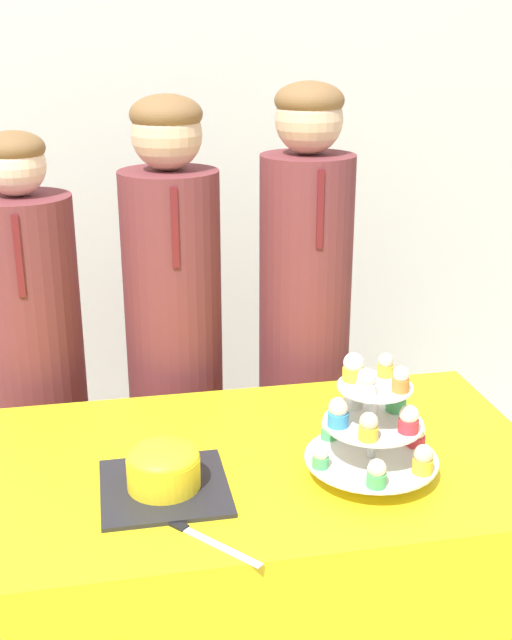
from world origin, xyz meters
TOP-DOWN VIEW (x-y plane):
  - wall_back at (0.00, 1.81)m, footprint 9.00×0.06m
  - table at (0.00, 0.38)m, footprint 1.57×0.77m
  - round_cake at (-0.10, 0.29)m, footprint 0.27×0.27m
  - cake_knife at (-0.07, 0.12)m, footprint 0.19×0.22m
  - cupcake_stand at (0.35, 0.26)m, footprint 0.30×0.30m
  - student_0 at (-0.42, 1.01)m, footprint 0.29×0.29m
  - student_1 at (-0.01, 1.01)m, footprint 0.29×0.29m
  - student_2 at (0.39, 1.01)m, footprint 0.28×0.28m

SIDE VIEW (x-z plane):
  - table at x=0.00m, z-range 0.00..0.77m
  - student_0 at x=-0.42m, z-range -0.04..1.41m
  - student_1 at x=-0.01m, z-range -0.03..1.52m
  - student_2 at x=0.39m, z-range -0.02..1.55m
  - cake_knife at x=-0.07m, z-range 0.76..0.77m
  - round_cake at x=-0.10m, z-range 0.76..0.87m
  - cupcake_stand at x=0.35m, z-range 0.76..1.04m
  - wall_back at x=0.00m, z-range 0.00..2.70m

